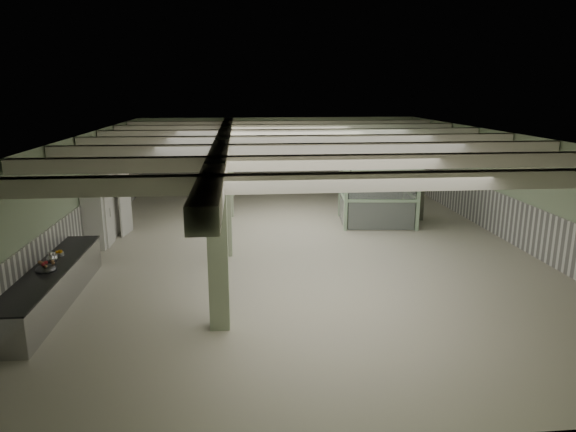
{
  "coord_description": "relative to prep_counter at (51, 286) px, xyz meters",
  "views": [
    {
      "loc": [
        -2.0,
        -16.32,
        5.03
      ],
      "look_at": [
        -0.59,
        -1.43,
        1.3
      ],
      "focal_mm": 32.0,
      "sensor_mm": 36.0,
      "label": 1
    }
  ],
  "objects": [
    {
      "name": "pendant_mid",
      "position": [
        7.04,
        4.89,
        2.59
      ],
      "size": [
        0.44,
        0.44,
        0.22
      ],
      "primitive_type": "cone",
      "rotation": [
        3.14,
        0.0,
        0.0
      ],
      "color": "#314232",
      "rests_on": "ceiling"
    },
    {
      "name": "wall_left",
      "position": [
        -0.46,
        4.39,
        1.34
      ],
      "size": [
        0.02,
        20.0,
        3.6
      ],
      "primitive_type": "cube",
      "color": "#95AA88",
      "rests_on": "floor"
    },
    {
      "name": "beam_e",
      "position": [
        6.54,
        6.89,
        2.96
      ],
      "size": [
        13.9,
        0.35,
        0.32
      ],
      "primitive_type": "cube",
      "color": "silver",
      "rests_on": "ceiling"
    },
    {
      "name": "orange_bowl",
      "position": [
        -0.07,
        0.94,
        0.48
      ],
      "size": [
        0.28,
        0.28,
        0.08
      ],
      "primitive_type": "cylinder",
      "rotation": [
        0.0,
        0.0,
        -0.28
      ],
      "color": "#B2B2B7",
      "rests_on": "prep_counter"
    },
    {
      "name": "pitcher_near",
      "position": [
        -0.02,
        0.41,
        0.57
      ],
      "size": [
        0.2,
        0.23,
        0.26
      ],
      "primitive_type": null,
      "rotation": [
        0.0,
        0.0,
        0.13
      ],
      "color": "#AAABAF",
      "rests_on": "prep_counter"
    },
    {
      "name": "beam_b",
      "position": [
        6.54,
        -0.61,
        2.96
      ],
      "size": [
        13.9,
        0.35,
        0.32
      ],
      "primitive_type": "cube",
      "color": "silver",
      "rests_on": "ceiling"
    },
    {
      "name": "ceiling",
      "position": [
        6.54,
        4.39,
        3.14
      ],
      "size": [
        14.0,
        20.0,
        0.02
      ],
      "primitive_type": "cube",
      "color": "beige",
      "rests_on": "wall_back"
    },
    {
      "name": "wainscot_right",
      "position": [
        13.52,
        4.39,
        0.29
      ],
      "size": [
        0.05,
        19.9,
        1.5
      ],
      "primitive_type": "cube",
      "color": "white",
      "rests_on": "floor"
    },
    {
      "name": "column_b",
      "position": [
        4.04,
        3.39,
        1.34
      ],
      "size": [
        0.42,
        0.42,
        3.6
      ],
      "primitive_type": "cube",
      "color": "#A2B28F",
      "rests_on": "floor"
    },
    {
      "name": "pitcher_far",
      "position": [
        -0.06,
        0.31,
        0.59
      ],
      "size": [
        0.22,
        0.25,
        0.3
      ],
      "primitive_type": null,
      "rotation": [
        0.0,
        0.0,
        -0.06
      ],
      "color": "#AAABAF",
      "rests_on": "prep_counter"
    },
    {
      "name": "walkin_cooler",
      "position": [
        -0.08,
        5.4,
        0.71
      ],
      "size": [
        0.9,
        2.56,
        2.35
      ],
      "color": "silver",
      "rests_on": "floor"
    },
    {
      "name": "wall_right",
      "position": [
        13.54,
        4.39,
        1.34
      ],
      "size": [
        0.02,
        20.0,
        3.6
      ],
      "primitive_type": "cube",
      "color": "#95AA88",
      "rests_on": "floor"
    },
    {
      "name": "prep_counter",
      "position": [
        0.0,
        0.0,
        0.0
      ],
      "size": [
        0.95,
        5.43,
        0.91
      ],
      "color": "#AAABAF",
      "rests_on": "floor"
    },
    {
      "name": "beam_a",
      "position": [
        6.54,
        -3.11,
        2.96
      ],
      "size": [
        13.9,
        0.35,
        0.32
      ],
      "primitive_type": "cube",
      "color": "silver",
      "rests_on": "ceiling"
    },
    {
      "name": "wainscot_back",
      "position": [
        6.54,
        14.37,
        0.29
      ],
      "size": [
        13.9,
        0.05,
        1.5
      ],
      "primitive_type": "cube",
      "color": "white",
      "rests_on": "floor"
    },
    {
      "name": "pendant_back",
      "position": [
        7.04,
        9.89,
        2.59
      ],
      "size": [
        0.44,
        0.44,
        0.22
      ],
      "primitive_type": "cone",
      "rotation": [
        3.14,
        0.0,
        0.0
      ],
      "color": "#314232",
      "rests_on": "ceiling"
    },
    {
      "name": "column_c",
      "position": [
        4.04,
        8.39,
        1.34
      ],
      "size": [
        0.42,
        0.42,
        3.6
      ],
      "primitive_type": "cube",
      "color": "#A2B28F",
      "rests_on": "floor"
    },
    {
      "name": "beam_c",
      "position": [
        6.54,
        1.89,
        2.96
      ],
      "size": [
        13.9,
        0.35,
        0.32
      ],
      "primitive_type": "cube",
      "color": "silver",
      "rests_on": "ceiling"
    },
    {
      "name": "pendant_front",
      "position": [
        7.04,
        -0.61,
        2.59
      ],
      "size": [
        0.44,
        0.44,
        0.22
      ],
      "primitive_type": "cone",
      "rotation": [
        3.14,
        0.0,
        0.0
      ],
      "color": "#314232",
      "rests_on": "ceiling"
    },
    {
      "name": "wall_back",
      "position": [
        6.54,
        14.39,
        1.34
      ],
      "size": [
        14.0,
        0.02,
        3.6
      ],
      "primitive_type": "cube",
      "color": "#95AA88",
      "rests_on": "floor"
    },
    {
      "name": "filing_cabinet",
      "position": [
        11.44,
        7.18,
        0.12
      ],
      "size": [
        0.4,
        0.55,
        1.16
      ],
      "primitive_type": "cube",
      "rotation": [
        0.0,
        0.0,
        0.06
      ],
      "color": "#585B4C",
      "rests_on": "floor"
    },
    {
      "name": "wainscot_left",
      "position": [
        -0.43,
        4.39,
        0.29
      ],
      "size": [
        0.05,
        19.9,
        1.5
      ],
      "primitive_type": "cube",
      "color": "white",
      "rests_on": "floor"
    },
    {
      "name": "column_d",
      "position": [
        4.04,
        12.39,
        1.34
      ],
      "size": [
        0.42,
        0.42,
        3.6
      ],
      "primitive_type": "cube",
      "color": "#A2B28F",
      "rests_on": "floor"
    },
    {
      "name": "wall_front",
      "position": [
        6.54,
        -5.61,
        1.34
      ],
      "size": [
        14.0,
        0.02,
        3.6
      ],
      "primitive_type": "cube",
      "color": "#95AA88",
      "rests_on": "floor"
    },
    {
      "name": "column_a",
      "position": [
        4.04,
        -1.61,
        1.34
      ],
      "size": [
        0.42,
        0.42,
        3.6
      ],
      "primitive_type": "cube",
      "color": "#A2B28F",
      "rests_on": "floor"
    },
    {
      "name": "beam_g",
      "position": [
        6.54,
        11.89,
        2.96
      ],
      "size": [
        13.9,
        0.35,
        0.32
      ],
      "primitive_type": "cube",
      "color": "silver",
      "rests_on": "ceiling"
    },
    {
      "name": "guard_booth",
      "position": [
        9.72,
        6.76,
        1.14
      ],
      "size": [
        3.08,
        2.69,
        2.39
      ],
      "rotation": [
        0.0,
        0.0,
        -0.1
      ],
      "color": "#A4C69E",
      "rests_on": "floor"
    },
    {
      "name": "floor",
      "position": [
        6.54,
        4.39,
        -0.46
      ],
      "size": [
        20.0,
        20.0,
        0.0
      ],
      "primitive_type": "plane",
      "color": "beige",
      "rests_on": "ground"
    },
    {
      "name": "girder",
      "position": [
        4.04,
        4.39,
        2.92
      ],
      "size": [
        0.45,
        19.9,
        0.4
      ],
      "primitive_type": "cube",
      "color": "silver",
      "rests_on": "ceiling"
    },
    {
      "name": "veg_colander",
      "position": [
        -0.0,
        -0.18,
        0.55
      ],
      "size": [
        0.55,
        0.55,
        0.21
      ],
      "primitive_type": null,
      "rotation": [
        0.0,
        0.0,
        0.21
      ],
      "color": "#3C3C41",
      "rests_on": "prep_counter"
    },
    {
      "name": "beam_d",
      "position": [
        6.54,
        4.39,
        2.96
      ],
      "size": [
        13.9,
        0.35,
        0.32
      ],
      "primitive_type": "cube",
      "color": "silver",
      "rests_on": "ceiling"
    },
    {
      "name": "beam_f",
      "position": [
        6.54,
        9.39,
        2.96
      ],
      "size": [
        13.9,
        0.35,
        0.32
      ],
      "primitive_type": "cube",
      "color": "silver",
      "rests_on": "ceiling"
    }
  ]
}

